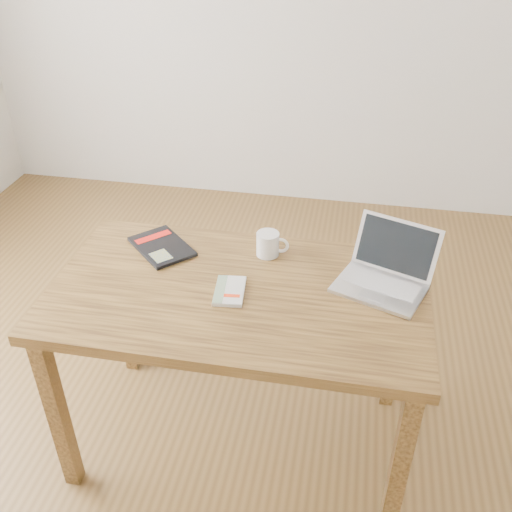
% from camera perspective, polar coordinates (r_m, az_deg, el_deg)
% --- Properties ---
extents(room, '(4.04, 4.04, 2.70)m').
position_cam_1_polar(room, '(1.79, -8.65, 15.64)').
color(room, brown).
rests_on(room, ground).
extents(desk, '(1.26, 0.72, 0.75)m').
position_cam_1_polar(desk, '(1.97, -1.76, -5.42)').
color(desk, '#533819').
rests_on(desk, ground).
extents(white_guidebook, '(0.11, 0.17, 0.01)m').
position_cam_1_polar(white_guidebook, '(1.89, -2.67, -3.51)').
color(white_guidebook, beige).
rests_on(white_guidebook, desk).
extents(black_guidebook, '(0.29, 0.29, 0.01)m').
position_cam_1_polar(black_guidebook, '(2.15, -9.41, 0.95)').
color(black_guidebook, black).
rests_on(black_guidebook, desk).
extents(laptop, '(0.36, 0.35, 0.19)m').
position_cam_1_polar(laptop, '(1.96, 12.81, -1.65)').
color(laptop, silver).
rests_on(laptop, desk).
extents(coffee_mug, '(0.12, 0.08, 0.09)m').
position_cam_1_polar(coffee_mug, '(2.06, 1.26, 1.24)').
color(coffee_mug, white).
rests_on(coffee_mug, desk).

